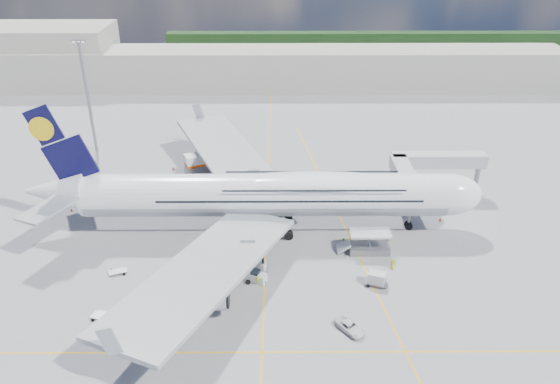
{
  "coord_description": "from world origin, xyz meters",
  "views": [
    {
      "loc": [
        2.01,
        -71.97,
        50.17
      ],
      "look_at": [
        2.42,
        8.0,
        8.37
      ],
      "focal_mm": 35.0,
      "sensor_mm": 36.0,
      "label": 1
    }
  ],
  "objects_px": {
    "dolly_nose_near": "(259,267)",
    "catering_truck_outer": "(231,151)",
    "jet_bridge": "(425,167)",
    "baggage_tug": "(256,277)",
    "airliner": "(267,194)",
    "dolly_nose_far": "(377,278)",
    "catering_truck_inner": "(202,165)",
    "cone_tail": "(72,210)",
    "cone_wing_left_outer": "(173,168)",
    "service_van": "(350,327)",
    "cone_nose": "(440,219)",
    "cone_wing_right_inner": "(186,273)",
    "crew_van": "(392,264)",
    "crew_wing": "(221,248)",
    "dolly_row_a": "(103,316)",
    "dolly_back": "(118,271)",
    "cone_wing_left_inner": "(204,189)",
    "light_mast": "(88,96)",
    "dolly_row_b": "(202,292)",
    "crew_tug": "(258,281)",
    "crew_nose": "(390,237)",
    "crew_loader": "(344,242)",
    "dolly_row_c": "(142,315)",
    "cargo_loader": "(368,245)"
  },
  "relations": [
    {
      "from": "baggage_tug",
      "to": "cone_tail",
      "type": "xyz_separation_m",
      "value": [
        -35.07,
        21.75,
        -0.6
      ]
    },
    {
      "from": "dolly_back",
      "to": "baggage_tug",
      "type": "relative_size",
      "value": 0.88
    },
    {
      "from": "dolly_row_a",
      "to": "crew_tug",
      "type": "height_order",
      "value": "crew_tug"
    },
    {
      "from": "catering_truck_outer",
      "to": "crew_nose",
      "type": "height_order",
      "value": "catering_truck_outer"
    },
    {
      "from": "light_mast",
      "to": "dolly_row_b",
      "type": "xyz_separation_m",
      "value": [
        31.08,
        -53.86,
        -12.28
      ]
    },
    {
      "from": "crew_wing",
      "to": "crew_van",
      "type": "bearing_deg",
      "value": -111.02
    },
    {
      "from": "cone_wing_right_inner",
      "to": "service_van",
      "type": "bearing_deg",
      "value": -28.3
    },
    {
      "from": "airliner",
      "to": "dolly_nose_far",
      "type": "height_order",
      "value": "airliner"
    },
    {
      "from": "dolly_row_b",
      "to": "cone_nose",
      "type": "distance_m",
      "value": 45.65
    },
    {
      "from": "airliner",
      "to": "service_van",
      "type": "bearing_deg",
      "value": -66.42
    },
    {
      "from": "dolly_back",
      "to": "crew_loader",
      "type": "relative_size",
      "value": 1.9
    },
    {
      "from": "crew_tug",
      "to": "cone_tail",
      "type": "distance_m",
      "value": 42.14
    },
    {
      "from": "crew_wing",
      "to": "cone_wing_left_inner",
      "type": "relative_size",
      "value": 2.76
    },
    {
      "from": "crew_van",
      "to": "cone_tail",
      "type": "height_order",
      "value": "crew_van"
    },
    {
      "from": "cone_tail",
      "to": "light_mast",
      "type": "bearing_deg",
      "value": 97.29
    },
    {
      "from": "dolly_back",
      "to": "jet_bridge",
      "type": "bearing_deg",
      "value": 3.28
    },
    {
      "from": "crew_wing",
      "to": "cone_nose",
      "type": "relative_size",
      "value": 2.77
    },
    {
      "from": "catering_truck_outer",
      "to": "service_van",
      "type": "height_order",
      "value": "catering_truck_outer"
    },
    {
      "from": "baggage_tug",
      "to": "crew_wing",
      "type": "bearing_deg",
      "value": 151.62
    },
    {
      "from": "dolly_nose_near",
      "to": "airliner",
      "type": "bearing_deg",
      "value": 103.72
    },
    {
      "from": "dolly_row_a",
      "to": "light_mast",
      "type": "bearing_deg",
      "value": 121.49
    },
    {
      "from": "crew_van",
      "to": "cone_wing_right_inner",
      "type": "xyz_separation_m",
      "value": [
        -32.0,
        -1.31,
        -0.62
      ]
    },
    {
      "from": "dolly_back",
      "to": "dolly_row_c",
      "type": "bearing_deg",
      "value": -81.83
    },
    {
      "from": "dolly_row_a",
      "to": "cone_wing_left_inner",
      "type": "relative_size",
      "value": 5.7
    },
    {
      "from": "light_mast",
      "to": "crew_van",
      "type": "height_order",
      "value": "light_mast"
    },
    {
      "from": "dolly_nose_near",
      "to": "baggage_tug",
      "type": "height_order",
      "value": "baggage_tug"
    },
    {
      "from": "airliner",
      "to": "cargo_loader",
      "type": "bearing_deg",
      "value": -23.23
    },
    {
      "from": "dolly_nose_far",
      "to": "baggage_tug",
      "type": "height_order",
      "value": "dolly_nose_far"
    },
    {
      "from": "dolly_row_c",
      "to": "cone_wing_left_outer",
      "type": "bearing_deg",
      "value": 94.02
    },
    {
      "from": "service_van",
      "to": "crew_wing",
      "type": "relative_size",
      "value": 2.6
    },
    {
      "from": "baggage_tug",
      "to": "airliner",
      "type": "bearing_deg",
      "value": 108.79
    },
    {
      "from": "service_van",
      "to": "cone_wing_left_outer",
      "type": "bearing_deg",
      "value": 85.74
    },
    {
      "from": "dolly_row_a",
      "to": "catering_truck_outer",
      "type": "xyz_separation_m",
      "value": [
        13.62,
        54.27,
        1.25
      ]
    },
    {
      "from": "jet_bridge",
      "to": "baggage_tug",
      "type": "xyz_separation_m",
      "value": [
        -31.1,
        -26.14,
        -5.96
      ]
    },
    {
      "from": "catering_truck_inner",
      "to": "cone_wing_right_inner",
      "type": "bearing_deg",
      "value": -110.33
    },
    {
      "from": "cone_tail",
      "to": "cone_wing_left_outer",
      "type": "bearing_deg",
      "value": 48.68
    },
    {
      "from": "service_van",
      "to": "crew_van",
      "type": "bearing_deg",
      "value": 22.84
    },
    {
      "from": "service_van",
      "to": "cone_nose",
      "type": "height_order",
      "value": "service_van"
    },
    {
      "from": "crew_tug",
      "to": "catering_truck_outer",
      "type": "bearing_deg",
      "value": 84.39
    },
    {
      "from": "dolly_nose_near",
      "to": "catering_truck_outer",
      "type": "relative_size",
      "value": 0.5
    },
    {
      "from": "dolly_back",
      "to": "crew_tug",
      "type": "relative_size",
      "value": 1.87
    },
    {
      "from": "jet_bridge",
      "to": "baggage_tug",
      "type": "relative_size",
      "value": 5.31
    },
    {
      "from": "cone_wing_left_inner",
      "to": "cone_wing_right_inner",
      "type": "height_order",
      "value": "cone_wing_left_inner"
    },
    {
      "from": "catering_truck_inner",
      "to": "catering_truck_outer",
      "type": "distance_m",
      "value": 10.21
    },
    {
      "from": "airliner",
      "to": "dolly_nose_near",
      "type": "xyz_separation_m",
      "value": [
        -1.11,
        -12.71,
        -5.94
      ]
    },
    {
      "from": "jet_bridge",
      "to": "dolly_back",
      "type": "bearing_deg",
      "value": -155.55
    },
    {
      "from": "dolly_row_a",
      "to": "crew_loader",
      "type": "relative_size",
      "value": 2.18
    },
    {
      "from": "cone_nose",
      "to": "cone_tail",
      "type": "height_order",
      "value": "cone_nose"
    },
    {
      "from": "airliner",
      "to": "cone_tail",
      "type": "xyz_separation_m",
      "value": [
        -36.62,
        6.54,
        -6.58
      ]
    },
    {
      "from": "baggage_tug",
      "to": "cone_wing_right_inner",
      "type": "xyz_separation_m",
      "value": [
        -10.8,
        1.93,
        -0.61
      ]
    }
  ]
}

